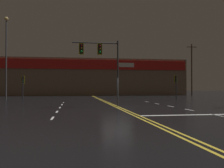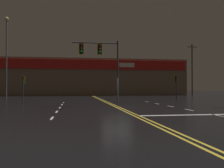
{
  "view_description": "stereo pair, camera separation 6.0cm",
  "coord_description": "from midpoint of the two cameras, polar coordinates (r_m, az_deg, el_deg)",
  "views": [
    {
      "loc": [
        -3.64,
        -20.95,
        1.65
      ],
      "look_at": [
        0.0,
        2.87,
        2.0
      ],
      "focal_mm": 40.0,
      "sensor_mm": 36.0,
      "label": 1
    },
    {
      "loc": [
        -3.58,
        -20.96,
        1.65
      ],
      "look_at": [
        0.0,
        2.87,
        2.0
      ],
      "focal_mm": 40.0,
      "sensor_mm": 36.0,
      "label": 2
    }
  ],
  "objects": [
    {
      "name": "building_backdrop",
      "position": [
        56.11,
        -4.85,
        1.44
      ],
      "size": [
        41.03,
        10.23,
        7.73
      ],
      "color": "#7A6651",
      "rests_on": "ground"
    },
    {
      "name": "traffic_signal_corner_northeast",
      "position": [
        33.97,
        14.49,
        0.48
      ],
      "size": [
        0.42,
        0.36,
        3.29
      ],
      "color": "#38383D",
      "rests_on": "ground"
    },
    {
      "name": "traffic_signal_median",
      "position": [
        21.98,
        -2.78,
        6.42
      ],
      "size": [
        4.09,
        0.36,
        5.81
      ],
      "color": "#38383D",
      "rests_on": "ground"
    },
    {
      "name": "road_markings",
      "position": [
        20.27,
        4.33,
        -5.49
      ],
      "size": [
        14.22,
        60.0,
        0.01
      ],
      "color": "gold",
      "rests_on": "ground"
    },
    {
      "name": "ground_plane",
      "position": [
        21.33,
        1.23,
        -5.27
      ],
      "size": [
        200.0,
        200.0,
        0.0
      ],
      "primitive_type": "plane",
      "color": "black"
    },
    {
      "name": "streetlight_median_approach",
      "position": [
        38.38,
        -22.93,
        7.56
      ],
      "size": [
        0.56,
        0.56,
        11.62
      ],
      "color": "#59595E",
      "rests_on": "ground"
    },
    {
      "name": "traffic_signal_corner_northwest",
      "position": [
        32.68,
        -19.61,
        0.34
      ],
      "size": [
        0.42,
        0.36,
        3.13
      ],
      "color": "#38383D",
      "rests_on": "ground"
    },
    {
      "name": "utility_pole_row",
      "position": [
        49.3,
        -5.84,
        3.98
      ],
      "size": [
        44.99,
        0.26,
        11.53
      ],
      "color": "#4C3828",
      "rests_on": "ground"
    }
  ]
}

